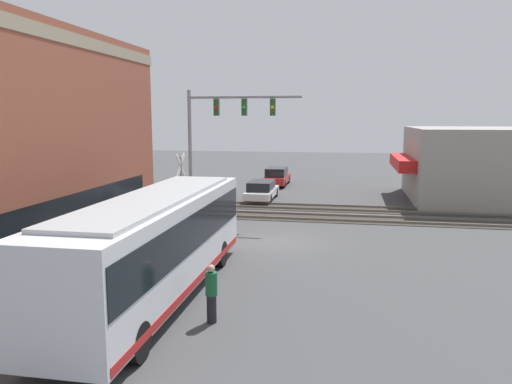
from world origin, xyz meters
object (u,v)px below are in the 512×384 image
Objects in this scene: crossing_signal at (181,180)px; pedestrian_near_bus at (211,293)px; parked_car_white at (262,191)px; pedestrian_at_crossing at (210,205)px; parked_car_red at (277,177)px; city_bus at (156,242)px.

pedestrian_near_bus is (-13.45, -5.49, -1.43)m from crossing_signal.
parked_car_white is at bearing -22.96° from crossing_signal.
pedestrian_at_crossing is (-7.64, 1.61, 0.25)m from parked_car_white.
parked_car_white is 0.98× the size of parked_car_red.
crossing_signal reaches higher than pedestrian_at_crossing.
pedestrian_at_crossing is at bearing 7.68° from city_bus.
city_bus is at bearing -164.67° from crossing_signal.
parked_car_red is at bearing -6.03° from pedestrian_at_crossing.
city_bus reaches higher than parked_car_white.
crossing_signal is 2.17m from pedestrian_at_crossing.
crossing_signal is at bearing 15.33° from city_bus.
pedestrian_at_crossing is at bearing 173.97° from parked_car_red.
pedestrian_near_bus is at bearing -164.10° from pedestrian_at_crossing.
pedestrian_at_crossing is (0.05, -1.65, -1.41)m from crossing_signal.
parked_car_red is 2.79× the size of pedestrian_at_crossing.
city_bus is at bearing 180.00° from parked_car_red.
pedestrian_at_crossing reaches higher than parked_car_red.
parked_car_red is (15.31, -3.26, -1.58)m from crossing_signal.
city_bus reaches higher than parked_car_red.
parked_car_red is at bearing -0.00° from city_bus.
city_bus is 12.33m from crossing_signal.
crossing_signal is (11.89, 3.26, 0.44)m from city_bus.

